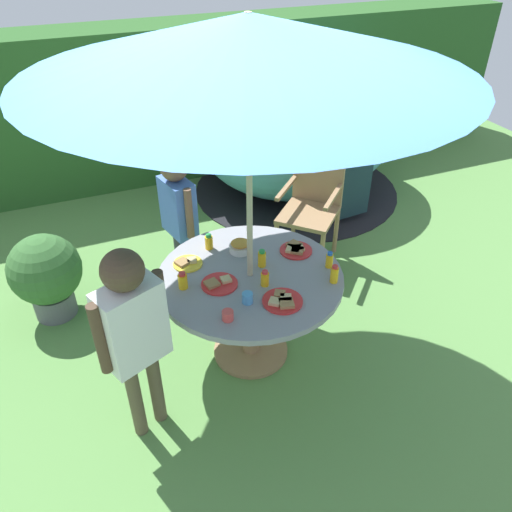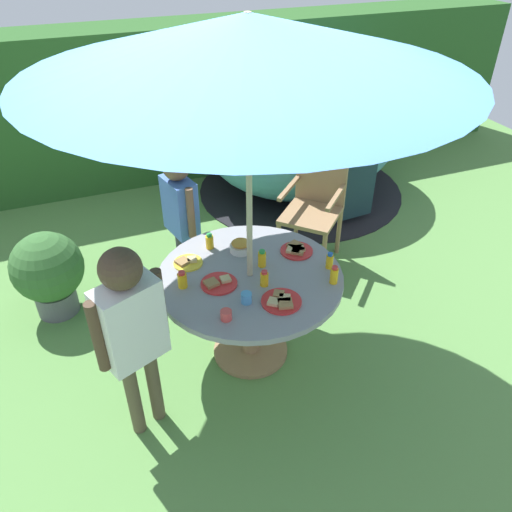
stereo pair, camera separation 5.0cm
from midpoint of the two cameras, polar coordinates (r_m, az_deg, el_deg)
name	(u,v)px [view 2 (the right image)]	position (r m, az deg, el deg)	size (l,w,h in m)	color
ground_plane	(251,352)	(3.67, -0.22, -10.89)	(10.00, 10.00, 0.02)	#548442
hedge_backdrop	(149,104)	(5.91, -11.83, 16.57)	(9.00, 0.70, 1.63)	#285623
garden_table	(250,291)	(3.28, -0.25, -4.05)	(1.19, 1.19, 0.69)	#93704C
patio_umbrella	(248,44)	(2.60, -0.34, 23.00)	(2.28, 2.28, 2.22)	#B7AD8C
wooden_chair	(315,201)	(4.32, 7.08, 6.29)	(0.66, 0.66, 1.00)	#93704C
dome_tent	(303,127)	(5.41, 5.67, 14.43)	(2.43, 2.43, 1.47)	teal
potted_plant	(48,271)	(4.04, -22.24, -1.58)	(0.53, 0.53, 0.69)	#595960
child_in_blue_shirt	(180,206)	(3.86, -8.28, 5.60)	(0.23, 0.39, 1.18)	#3F3F47
child_in_white_shirt	(131,323)	(2.73, -13.55, -7.46)	(0.41, 0.30, 1.29)	brown
snack_bowl	(241,246)	(3.39, -1.31, 1.12)	(0.15, 0.15, 0.08)	white
plate_center_back	(296,250)	(3.41, 5.03, 0.72)	(0.22, 0.22, 0.03)	red
plate_back_edge	(187,262)	(3.31, -7.38, -0.70)	(0.19, 0.19, 0.03)	yellow
plate_front_edge	(281,301)	(2.98, 3.39, -5.13)	(0.24, 0.24, 0.03)	red
plate_far_left	(218,283)	(3.12, -3.84, -3.08)	(0.23, 0.23, 0.03)	red
juice_bottle_near_left	(262,259)	(3.24, 1.13, -0.31)	(0.05, 0.05, 0.12)	yellow
juice_bottle_near_right	(182,280)	(3.10, -7.93, -2.71)	(0.06, 0.06, 0.11)	yellow
juice_bottle_far_right	(264,279)	(3.08, 1.42, -2.60)	(0.05, 0.05, 0.11)	yellow
juice_bottle_center_front	(210,241)	(3.43, -4.89, 1.66)	(0.05, 0.05, 0.11)	yellow
juice_bottle_mid_left	(330,261)	(3.27, 8.81, -0.56)	(0.05, 0.05, 0.11)	yellow
juice_bottle_mid_right	(334,275)	(3.14, 9.33, -2.17)	(0.05, 0.05, 0.12)	yellow
cup_near	(246,298)	(2.97, -0.62, -4.78)	(0.07, 0.07, 0.07)	#4C99D8
cup_far	(226,315)	(2.86, -2.92, -6.73)	(0.07, 0.07, 0.06)	#E04C47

